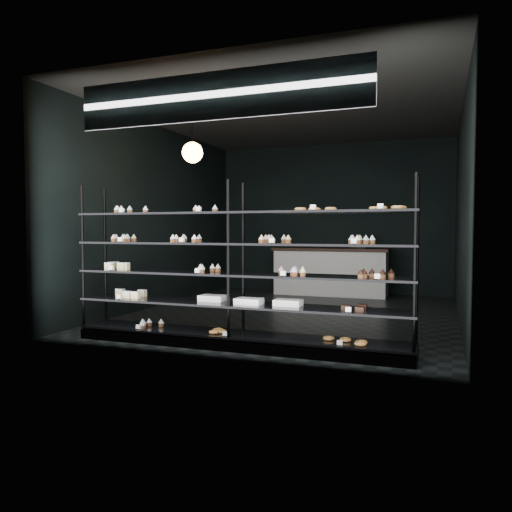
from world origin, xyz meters
name	(u,v)px	position (x,y,z in m)	size (l,w,h in m)	color
room	(293,215)	(0.00, 0.00, 1.60)	(5.01, 6.01, 3.20)	black
display_shelf	(234,293)	(0.01, -2.45, 0.63)	(4.00, 0.50, 1.91)	black
signage	(215,96)	(0.00, -2.93, 2.75)	(3.30, 0.05, 0.50)	#0D1243
pendant_lamp	(192,152)	(-1.08, -1.37, 2.45)	(0.29, 0.29, 0.88)	black
service_counter	(331,271)	(0.10, 2.50, 0.50)	(2.38, 0.65, 1.23)	silver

